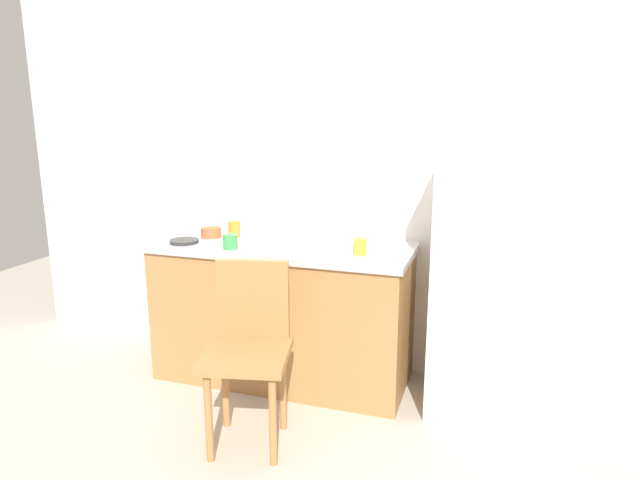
% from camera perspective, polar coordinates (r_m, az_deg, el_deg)
% --- Properties ---
extents(ground_plane, '(8.00, 8.00, 0.00)m').
position_cam_1_polar(ground_plane, '(2.90, -1.87, -20.32)').
color(ground_plane, '#BCB2A3').
extents(back_wall, '(4.80, 0.10, 2.65)m').
position_cam_1_polar(back_wall, '(3.39, 3.79, 8.40)').
color(back_wall, white).
rests_on(back_wall, ground_plane).
extents(cabinet_base, '(1.50, 0.60, 0.80)m').
position_cam_1_polar(cabinet_base, '(3.37, -3.81, -7.69)').
color(cabinet_base, '#A87542').
rests_on(cabinet_base, ground_plane).
extents(countertop, '(1.54, 0.64, 0.04)m').
position_cam_1_polar(countertop, '(3.25, -3.92, -0.70)').
color(countertop, '#B7B7BC').
rests_on(countertop, cabinet_base).
extents(faucet, '(0.02, 0.02, 0.29)m').
position_cam_1_polar(faucet, '(3.46, -3.06, 2.98)').
color(faucet, '#B7B7BC').
rests_on(faucet, countertop).
extents(refrigerator, '(0.57, 0.57, 1.43)m').
position_cam_1_polar(refrigerator, '(3.07, 17.15, -4.24)').
color(refrigerator, white).
rests_on(refrigerator, ground_plane).
extents(chair, '(0.48, 0.48, 0.89)m').
position_cam_1_polar(chair, '(2.73, -7.42, -10.73)').
color(chair, '#A87542').
rests_on(chair, ground_plane).
extents(dish_tray, '(0.28, 0.20, 0.05)m').
position_cam_1_polar(dish_tray, '(3.15, 1.98, -0.29)').
color(dish_tray, white).
rests_on(dish_tray, countertop).
extents(terracotta_bowl, '(0.12, 0.12, 0.06)m').
position_cam_1_polar(terracotta_bowl, '(3.47, -11.26, 0.77)').
color(terracotta_bowl, '#B25B33').
rests_on(terracotta_bowl, countertop).
extents(hotplate, '(0.17, 0.17, 0.02)m').
position_cam_1_polar(hotplate, '(3.35, -13.92, -0.12)').
color(hotplate, '#2D2D2D').
rests_on(hotplate, countertop).
extents(cup_white, '(0.07, 0.07, 0.10)m').
position_cam_1_polar(cup_white, '(2.93, 6.14, -0.92)').
color(cup_white, white).
rests_on(cup_white, countertop).
extents(cup_green, '(0.08, 0.08, 0.08)m').
position_cam_1_polar(cup_green, '(3.15, -9.30, -0.15)').
color(cup_green, green).
rests_on(cup_green, countertop).
extents(cup_orange, '(0.07, 0.07, 0.10)m').
position_cam_1_polar(cup_orange, '(3.45, -8.90, 1.16)').
color(cup_orange, orange).
rests_on(cup_orange, countertop).
extents(cup_yellow, '(0.07, 0.07, 0.09)m').
position_cam_1_polar(cup_yellow, '(2.98, 4.20, -0.68)').
color(cup_yellow, yellow).
rests_on(cup_yellow, countertop).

